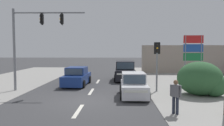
{
  "coord_description": "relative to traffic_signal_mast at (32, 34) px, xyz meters",
  "views": [
    {
      "loc": [
        2.02,
        -12.58,
        3.03
      ],
      "look_at": [
        1.47,
        4.0,
        2.01
      ],
      "focal_mm": 35.0,
      "sensor_mm": 36.0,
      "label": 1
    }
  ],
  "objects": [
    {
      "name": "pedestal_signal_right_kerb",
      "position": [
        9.1,
        -0.08,
        -1.73
      ],
      "size": [
        0.44,
        0.29,
        3.56
      ],
      "color": "slate",
      "rests_on": "ground"
    },
    {
      "name": "sedan_receding_far",
      "position": [
        2.79,
        2.54,
        -3.44
      ],
      "size": [
        2.04,
        4.31,
        1.56
      ],
      "color": "navy",
      "rests_on": "ground"
    },
    {
      "name": "pedestrian_at_kerb",
      "position": [
        9.02,
        -5.65,
        -3.22
      ],
      "size": [
        0.45,
        0.4,
        1.63
      ],
      "color": "#232838",
      "rests_on": "ground"
    },
    {
      "name": "kerb_right_verge",
      "position": [
        13.37,
        -1.2,
        -4.13
      ],
      "size": [
        10.0,
        44.0,
        0.02
      ],
      "primitive_type": "cube",
      "color": "gray",
      "rests_on": "ground"
    },
    {
      "name": "suv_crossing_left",
      "position": [
        6.95,
        5.85,
        -3.26
      ],
      "size": [
        2.07,
        4.55,
        1.9
      ],
      "color": "black",
      "rests_on": "ground"
    },
    {
      "name": "hatchback_oncoming_mid",
      "position": [
        7.33,
        -1.72,
        -3.44
      ],
      "size": [
        1.8,
        3.65,
        1.53
      ],
      "color": "silver",
      "rests_on": "ground"
    },
    {
      "name": "lane_dash_far",
      "position": [
        4.37,
        4.8,
        -4.14
      ],
      "size": [
        0.2,
        2.4,
        0.01
      ],
      "primitive_type": "cube",
      "color": "silver",
      "rests_on": "ground"
    },
    {
      "name": "ground_plane",
      "position": [
        4.37,
        -3.2,
        -4.15
      ],
      "size": [
        140.0,
        140.0,
        0.0
      ],
      "primitive_type": "plane",
      "color": "#3A3A3D"
    },
    {
      "name": "shopping_plaza_sign",
      "position": [
        14.41,
        8.14,
        -1.16
      ],
      "size": [
        2.1,
        0.16,
        4.6
      ],
      "color": "slate",
      "rests_on": "ground"
    },
    {
      "name": "roadside_bush",
      "position": [
        11.89,
        -1.25,
        -3.09
      ],
      "size": [
        3.08,
        2.64,
        2.25
      ],
      "color": "#2D5B33",
      "rests_on": "ground"
    },
    {
      "name": "shopfront_wall_far",
      "position": [
        15.37,
        12.8,
        -2.35
      ],
      "size": [
        12.0,
        1.0,
        3.6
      ],
      "primitive_type": "cube",
      "color": "#A39384",
      "rests_on": "ground"
    },
    {
      "name": "lane_dash_mid",
      "position": [
        4.37,
        -0.2,
        -4.14
      ],
      "size": [
        0.2,
        2.4,
        0.01
      ],
      "primitive_type": "cube",
      "color": "silver",
      "rests_on": "ground"
    },
    {
      "name": "lane_dash_near",
      "position": [
        4.37,
        -5.2,
        -4.14
      ],
      "size": [
        0.2,
        2.4,
        0.01
      ],
      "primitive_type": "cube",
      "color": "silver",
      "rests_on": "ground"
    },
    {
      "name": "traffic_signal_mast",
      "position": [
        0.0,
        0.0,
        0.0
      ],
      "size": [
        5.29,
        0.47,
        6.0
      ],
      "color": "slate",
      "rests_on": "ground"
    }
  ]
}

